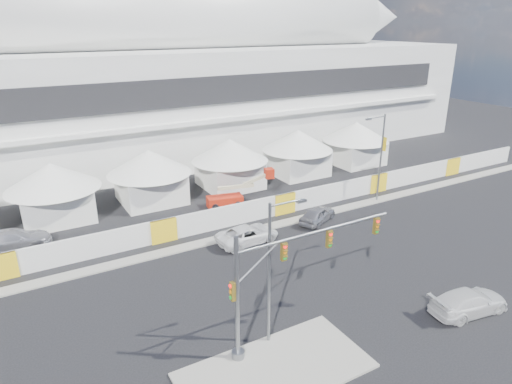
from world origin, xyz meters
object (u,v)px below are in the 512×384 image
pickup_curb (248,234)px  streetlight_median (273,264)px  pickup_near (469,302)px  boom_lift (231,196)px  streetlight_curb (380,152)px  traffic_mast (274,281)px  sedan_silver (317,214)px  lot_car_c (14,239)px

pickup_curb → streetlight_median: bearing=153.9°
pickup_near → boom_lift: size_ratio=0.76×
pickup_curb → pickup_near: bearing=-158.1°
streetlight_curb → traffic_mast: bearing=-146.7°
sedan_silver → pickup_near: 15.90m
lot_car_c → streetlight_median: (12.03, -20.08, 4.20)m
pickup_near → traffic_mast: bearing=82.3°
lot_car_c → streetlight_curb: 33.72m
streetlight_curb → boom_lift: streetlight_curb is taller
pickup_near → boom_lift: bearing=19.2°
pickup_curb → traffic_mast: bearing=153.9°
pickup_curb → boom_lift: size_ratio=0.76×
lot_car_c → pickup_near: bearing=-128.9°
sedan_silver → streetlight_median: size_ratio=0.53×
streetlight_median → lot_car_c: bearing=120.9°
sedan_silver → boom_lift: size_ratio=0.63×
traffic_mast → boom_lift: 21.79m
streetlight_median → sedan_silver: bearing=44.3°
pickup_near → streetlight_median: bearing=80.2°
pickup_near → pickup_curb: bearing=33.2°
lot_car_c → boom_lift: bearing=-85.3°
lot_car_c → streetlight_curb: bearing=-96.0°
pickup_near → streetlight_curb: (8.52, 17.13, 4.43)m
sedan_silver → boom_lift: bearing=8.2°
sedan_silver → boom_lift: (-4.99, 7.67, 0.18)m
pickup_near → boom_lift: (-4.81, 23.58, 0.16)m
pickup_near → boom_lift: boom_lift is taller
lot_car_c → boom_lift: size_ratio=0.79×
streetlight_median → boom_lift: streetlight_median is taller
traffic_mast → streetlight_median: streetlight_median is taller
streetlight_curb → boom_lift: (-13.33, 6.45, -4.27)m
pickup_near → streetlight_curb: size_ratio=0.59×
streetlight_curb → boom_lift: 15.41m
traffic_mast → streetlight_curb: size_ratio=1.17×
pickup_near → sedan_silver: bearing=7.0°
streetlight_median → boom_lift: size_ratio=1.20×
pickup_near → streetlight_median: 13.46m
lot_car_c → streetlight_median: streetlight_median is taller
streetlight_median → boom_lift: 21.47m
sedan_silver → streetlight_median: streetlight_median is taller
pickup_near → streetlight_median: (-12.19, 3.83, 4.23)m
sedan_silver → boom_lift: 9.16m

